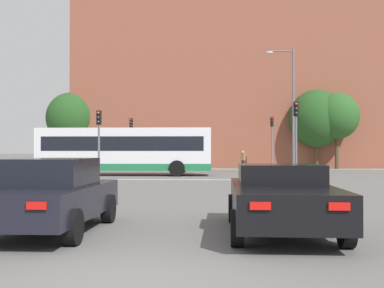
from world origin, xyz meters
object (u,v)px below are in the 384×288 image
Objects in this scene: car_saloon_left at (48,195)px; traffic_light_near_right at (296,127)px; car_roadster_right at (281,198)px; bus_crossing_lead at (125,150)px; street_lamp_junction at (289,100)px; traffic_light_near_left at (99,133)px; pedestrian_waiting at (243,158)px; traffic_light_far_left at (131,135)px; traffic_light_far_right at (272,134)px.

car_saloon_left is 0.99× the size of traffic_light_near_right.
car_roadster_right is 0.41× the size of bus_crossing_lead.
traffic_light_near_right is at bearing 66.46° from car_saloon_left.
bus_crossing_lead is (-2.40, 21.43, 0.88)m from car_saloon_left.
traffic_light_near_left is at bearing -158.32° from street_lamp_junction.
bus_crossing_lead is at bearing 78.74° from traffic_light_near_left.
pedestrian_waiting is (9.05, 14.64, -1.72)m from traffic_light_near_left.
traffic_light_near_right is (10.32, -4.02, 1.27)m from bus_crossing_lead.
traffic_light_near_left is 17.30m from pedestrian_waiting.
traffic_light_near_right is 2.75× the size of pedestrian_waiting.
car_saloon_left is at bearing 6.39° from bus_crossing_lead.
bus_crossing_lead is 2.55× the size of traffic_light_far_left.
car_roadster_right is 22.65m from street_lamp_junction.
car_roadster_right is at bearing -74.94° from traffic_light_far_left.
car_roadster_right is 32.28m from traffic_light_far_left.
street_lamp_junction reaches higher than traffic_light_near_left.
traffic_light_far_left is 1.01× the size of traffic_light_near_right.
traffic_light_near_left is at bearing -11.26° from bus_crossing_lead.
car_saloon_left reaches higher than car_roadster_right.
street_lamp_junction is 11.12m from pedestrian_waiting.
bus_crossing_lead is at bearing 158.70° from traffic_light_near_right.
car_saloon_left is at bearing 118.22° from pedestrian_waiting.
traffic_light_near_right is at bearing -94.26° from street_lamp_junction.
traffic_light_far_right reaches higher than pedestrian_waiting.
traffic_light_near_left is at bearing -87.86° from traffic_light_far_left.
traffic_light_far_right is at bearing 88.53° from traffic_light_near_right.
street_lamp_junction is at bearing 93.27° from bus_crossing_lead.
traffic_light_near_left is (-7.85, 17.40, 1.94)m from car_roadster_right.
car_saloon_left is 32.53m from traffic_light_far_right.
car_saloon_left is 1.10× the size of traffic_light_near_left.
car_roadster_right is 0.55× the size of street_lamp_junction.
car_saloon_left is 0.94× the size of car_roadster_right.
street_lamp_junction reaches higher than traffic_light_near_right.
traffic_light_far_left is 1.12× the size of traffic_light_near_left.
traffic_light_near_right is at bearing -91.47° from traffic_light_far_right.
pedestrian_waiting is (-2.40, 10.09, -4.02)m from street_lamp_junction.
street_lamp_junction is at bearing 70.37° from car_saloon_left.
traffic_light_near_right reaches higher than traffic_light_near_left.
car_roadster_right is 1.05× the size of traffic_light_near_right.
street_lamp_junction is at bearing 85.74° from traffic_light_near_right.
traffic_light_far_left is at bearing 44.24° from pedestrian_waiting.
traffic_light_near_left is (-11.47, -13.89, -0.34)m from traffic_light_far_right.
car_saloon_left is 31.47m from traffic_light_far_left.
street_lamp_junction reaches higher than pedestrian_waiting.
traffic_light_far_right is (11.98, 0.20, 0.05)m from traffic_light_far_left.
traffic_light_far_left is 0.98× the size of traffic_light_far_right.
traffic_light_far_right is at bearing -158.74° from pedestrian_waiting.
car_saloon_left is 2.72× the size of pedestrian_waiting.
traffic_light_far_right is at bearing 132.95° from bus_crossing_lead.
car_saloon_left is 0.52× the size of street_lamp_junction.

